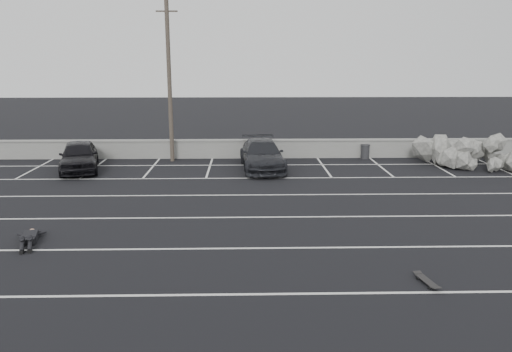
{
  "coord_description": "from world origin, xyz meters",
  "views": [
    {
      "loc": [
        -0.14,
        -14.05,
        5.55
      ],
      "look_at": [
        0.29,
        5.21,
        1.0
      ],
      "focal_mm": 35.0,
      "sensor_mm": 36.0,
      "label": 1
    }
  ],
  "objects_px": {
    "car_left": "(79,156)",
    "person": "(30,234)",
    "utility_pole": "(169,82)",
    "skateboard": "(427,281)",
    "car_right": "(262,155)",
    "trash_bin": "(365,152)",
    "riprap_pile": "(469,155)"
  },
  "relations": [
    {
      "from": "person",
      "to": "skateboard",
      "type": "xyz_separation_m",
      "value": [
        11.3,
        -3.36,
        -0.15
      ]
    },
    {
      "from": "trash_bin",
      "to": "riprap_pile",
      "type": "bearing_deg",
      "value": -24.5
    },
    {
      "from": "car_right",
      "to": "trash_bin",
      "type": "height_order",
      "value": "car_right"
    },
    {
      "from": "utility_pole",
      "to": "trash_bin",
      "type": "relative_size",
      "value": 10.55
    },
    {
      "from": "utility_pole",
      "to": "trash_bin",
      "type": "height_order",
      "value": "utility_pole"
    },
    {
      "from": "person",
      "to": "skateboard",
      "type": "bearing_deg",
      "value": -32.08
    },
    {
      "from": "riprap_pile",
      "to": "skateboard",
      "type": "xyz_separation_m",
      "value": [
        -7.17,
        -13.88,
        -0.53
      ]
    },
    {
      "from": "trash_bin",
      "to": "skateboard",
      "type": "relative_size",
      "value": 0.93
    },
    {
      "from": "utility_pole",
      "to": "person",
      "type": "xyz_separation_m",
      "value": [
        -2.7,
        -12.37,
        -4.08
      ]
    },
    {
      "from": "trash_bin",
      "to": "skateboard",
      "type": "height_order",
      "value": "trash_bin"
    },
    {
      "from": "utility_pole",
      "to": "person",
      "type": "height_order",
      "value": "utility_pole"
    },
    {
      "from": "trash_bin",
      "to": "person",
      "type": "relative_size",
      "value": 0.33
    },
    {
      "from": "riprap_pile",
      "to": "skateboard",
      "type": "bearing_deg",
      "value": -117.33
    },
    {
      "from": "person",
      "to": "utility_pole",
      "type": "bearing_deg",
      "value": 62.16
    },
    {
      "from": "car_left",
      "to": "riprap_pile",
      "type": "relative_size",
      "value": 0.74
    },
    {
      "from": "utility_pole",
      "to": "riprap_pile",
      "type": "relative_size",
      "value": 1.41
    },
    {
      "from": "car_right",
      "to": "utility_pole",
      "type": "distance_m",
      "value": 6.44
    },
    {
      "from": "utility_pole",
      "to": "skateboard",
      "type": "relative_size",
      "value": 9.78
    },
    {
      "from": "car_left",
      "to": "utility_pole",
      "type": "xyz_separation_m",
      "value": [
        4.35,
        2.32,
        3.55
      ]
    },
    {
      "from": "utility_pole",
      "to": "skateboard",
      "type": "xyz_separation_m",
      "value": [
        8.6,
        -15.73,
        -4.23
      ]
    },
    {
      "from": "utility_pole",
      "to": "riprap_pile",
      "type": "height_order",
      "value": "utility_pole"
    },
    {
      "from": "car_left",
      "to": "trash_bin",
      "type": "distance_m",
      "value": 15.44
    },
    {
      "from": "car_left",
      "to": "person",
      "type": "relative_size",
      "value": 1.85
    },
    {
      "from": "utility_pole",
      "to": "trash_bin",
      "type": "distance_m",
      "value": 11.53
    },
    {
      "from": "car_right",
      "to": "person",
      "type": "relative_size",
      "value": 2.1
    },
    {
      "from": "car_right",
      "to": "utility_pole",
      "type": "xyz_separation_m",
      "value": [
        -4.91,
        2.13,
        3.57
      ]
    },
    {
      "from": "trash_bin",
      "to": "riprap_pile",
      "type": "height_order",
      "value": "riprap_pile"
    },
    {
      "from": "utility_pole",
      "to": "skateboard",
      "type": "distance_m",
      "value": 18.42
    },
    {
      "from": "utility_pole",
      "to": "car_left",
      "type": "bearing_deg",
      "value": -151.96
    },
    {
      "from": "car_left",
      "to": "person",
      "type": "distance_m",
      "value": 10.2
    },
    {
      "from": "utility_pole",
      "to": "skateboard",
      "type": "height_order",
      "value": "utility_pole"
    },
    {
      "from": "car_right",
      "to": "car_left",
      "type": "bearing_deg",
      "value": 176.99
    }
  ]
}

